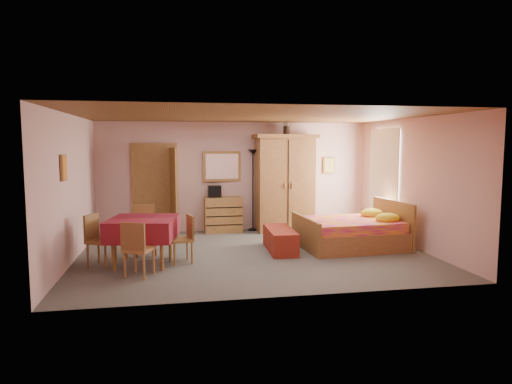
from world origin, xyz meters
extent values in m
plane|color=#5E5A53|center=(0.00, 0.00, 0.00)|extent=(6.50, 6.50, 0.00)
plane|color=brown|center=(0.00, 0.00, 2.60)|extent=(6.50, 6.50, 0.00)
cube|color=#CF9C96|center=(0.00, 2.50, 1.30)|extent=(6.50, 0.10, 2.60)
cube|color=#CF9C96|center=(0.00, -2.50, 1.30)|extent=(6.50, 0.10, 2.60)
cube|color=#CF9C96|center=(-3.25, 0.00, 1.30)|extent=(0.10, 5.00, 2.60)
cube|color=#CF9C96|center=(3.25, 0.00, 1.30)|extent=(0.10, 5.00, 2.60)
cube|color=#9E6B35|center=(-1.90, 2.47, 1.02)|extent=(1.06, 0.12, 2.15)
cube|color=white|center=(3.21, 1.20, 1.45)|extent=(0.08, 1.40, 1.95)
cube|color=orange|center=(-3.22, -0.60, 1.70)|extent=(0.04, 0.32, 0.42)
cube|color=#D8BF59|center=(2.35, 2.47, 1.55)|extent=(0.30, 0.04, 0.40)
cube|color=#9E6A35|center=(-0.33, 2.26, 0.41)|extent=(0.88, 0.45, 0.83)
cube|color=white|center=(-0.33, 2.47, 1.55)|extent=(0.91, 0.12, 0.72)
cube|color=black|center=(-0.53, 2.32, 0.97)|extent=(0.31, 0.24, 0.27)
cube|color=black|center=(0.40, 2.34, 0.98)|extent=(0.25, 0.25, 1.95)
cube|color=#966032|center=(1.14, 2.16, 1.15)|extent=(1.49, 0.79, 2.31)
cube|color=gold|center=(1.20, 2.28, 2.59)|extent=(0.24, 0.24, 0.56)
cube|color=#C61381|center=(2.01, 0.20, 0.46)|extent=(2.09, 1.69, 0.93)
cube|color=maroon|center=(0.55, 0.15, 0.22)|extent=(0.54, 1.32, 0.43)
cube|color=maroon|center=(-2.02, -0.40, 0.40)|extent=(1.28, 1.28, 0.81)
cube|color=#AF6E3B|center=(-2.03, -1.14, 0.44)|extent=(0.53, 0.53, 0.89)
cube|color=#A47237|center=(-2.02, 0.31, 0.46)|extent=(0.49, 0.49, 0.93)
cube|color=#975E33|center=(-2.71, -0.41, 0.45)|extent=(0.53, 0.53, 0.89)
cube|color=olive|center=(-1.37, -0.42, 0.42)|extent=(0.46, 0.46, 0.84)
camera|label=1|loc=(-1.49, -8.38, 2.08)|focal=32.00mm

